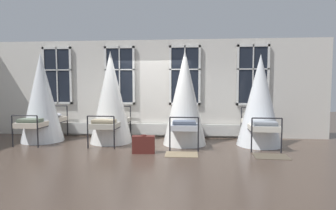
{
  "coord_description": "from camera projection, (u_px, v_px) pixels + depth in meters",
  "views": [
    {
      "loc": [
        1.37,
        -7.97,
        1.72
      ],
      "look_at": [
        0.62,
        0.1,
        1.13
      ],
      "focal_mm": 29.99,
      "sensor_mm": 36.0,
      "label": 1
    }
  ],
  "objects": [
    {
      "name": "rug_fourth",
      "position": [
        271.0,
        156.0,
        6.7
      ],
      "size": [
        0.82,
        0.59,
        0.01
      ],
      "primitive_type": "cube",
      "rotation": [
        0.0,
        0.0,
        -0.04
      ],
      "color": "brown",
      "rests_on": "ground"
    },
    {
      "name": "rug_third",
      "position": [
        181.0,
        154.0,
        6.9
      ],
      "size": [
        0.81,
        0.58,
        0.01
      ],
      "primitive_type": "cube",
      "rotation": [
        0.0,
        0.0,
        0.02
      ],
      "color": "#8E7A5B",
      "rests_on": "ground"
    },
    {
      "name": "cot_fourth",
      "position": [
        260.0,
        101.0,
        7.88
      ],
      "size": [
        1.25,
        1.83,
        2.57
      ],
      "rotation": [
        0.0,
        0.0,
        1.55
      ],
      "color": "black",
      "rests_on": "ground"
    },
    {
      "name": "back_wall_with_windows",
      "position": [
        152.0,
        89.0,
        9.27
      ],
      "size": [
        11.25,
        0.1,
        3.17
      ],
      "primitive_type": "cube",
      "color": "silver",
      "rests_on": "ground"
    },
    {
      "name": "cot_second",
      "position": [
        111.0,
        98.0,
        8.3
      ],
      "size": [
        1.25,
        1.83,
        2.7
      ],
      "rotation": [
        0.0,
        0.0,
        1.55
      ],
      "color": "black",
      "rests_on": "ground"
    },
    {
      "name": "ground",
      "position": [
        146.0,
        144.0,
        8.16
      ],
      "size": [
        21.0,
        21.0,
        0.0
      ],
      "primitive_type": "plane",
      "color": "#4C3D33"
    },
    {
      "name": "cot_first",
      "position": [
        42.0,
        99.0,
        8.48
      ],
      "size": [
        1.25,
        1.82,
        2.67
      ],
      "rotation": [
        0.0,
        0.0,
        1.56
      ],
      "color": "black",
      "rests_on": "ground"
    },
    {
      "name": "cot_third",
      "position": [
        185.0,
        99.0,
        8.04
      ],
      "size": [
        1.25,
        1.83,
        2.7
      ],
      "rotation": [
        0.0,
        0.0,
        1.59
      ],
      "color": "black",
      "rests_on": "ground"
    },
    {
      "name": "suitcase_dark",
      "position": [
        144.0,
        144.0,
        7.02
      ],
      "size": [
        0.58,
        0.26,
        0.47
      ],
      "rotation": [
        0.0,
        0.0,
        0.09
      ],
      "color": "#5B231E",
      "rests_on": "ground"
    },
    {
      "name": "window_bank",
      "position": [
        152.0,
        103.0,
        9.19
      ],
      "size": [
        7.45,
        0.1,
        2.9
      ],
      "color": "black",
      "rests_on": "ground"
    }
  ]
}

